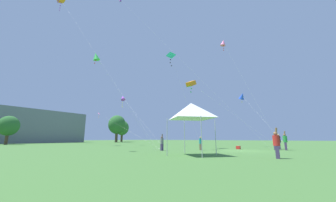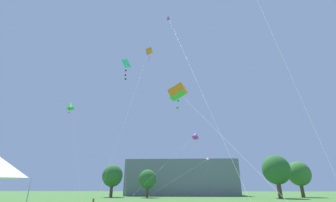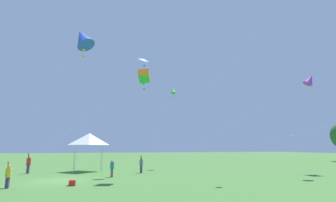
# 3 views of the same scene
# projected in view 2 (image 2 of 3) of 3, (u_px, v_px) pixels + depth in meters

# --- Properties ---
(distant_building) EXTENTS (30.64, 15.90, 9.39)m
(distant_building) POSITION_uv_depth(u_px,v_px,m) (181.00, 178.00, 66.61)
(distant_building) COLOR slate
(distant_building) RESTS_ON ground
(tree_far_right) EXTENTS (4.05, 3.64, 6.11)m
(tree_far_right) POSITION_uv_depth(u_px,v_px,m) (148.00, 179.00, 52.00)
(tree_far_right) COLOR brown
(tree_far_right) RESTS_ON ground
(tree_far_left) EXTENTS (4.90, 4.41, 7.39)m
(tree_far_left) POSITION_uv_depth(u_px,v_px,m) (112.00, 176.00, 54.53)
(tree_far_left) COLOR brown
(tree_far_left) RESTS_ON ground
(tree_far_centre) EXTENTS (5.38, 4.85, 8.12)m
(tree_far_centre) POSITION_uv_depth(u_px,v_px,m) (299.00, 174.00, 54.27)
(tree_far_centre) COLOR brown
(tree_far_centre) RESTS_ON ground
(tree_near_right) EXTENTS (6.00, 5.40, 9.05)m
(tree_near_right) POSITION_uv_depth(u_px,v_px,m) (276.00, 170.00, 49.87)
(tree_near_right) COLOR brown
(tree_near_right) RESTS_ON ground
(kite_purple_diamond_0) EXTENTS (4.26, 23.09, 27.84)m
(kite_purple_diamond_0) POSITION_uv_depth(u_px,v_px,m) (168.00, 18.00, 35.26)
(kite_purple_diamond_0) COLOR silver
(kite_purple_diamond_0) RESTS_ON ground
(kite_pink_delta_1) EXTENTS (10.51, 25.69, 7.32)m
(kite_pink_delta_1) POSITION_uv_depth(u_px,v_px,m) (207.00, 160.00, 39.16)
(kite_pink_delta_1) COLOR silver
(kite_pink_delta_1) RESTS_ON ground
(kite_orange_box_2) EXTENTS (4.86, 10.49, 9.34)m
(kite_orange_box_2) POSITION_uv_depth(u_px,v_px,m) (178.00, 92.00, 15.93)
(kite_orange_box_2) COLOR silver
(kite_orange_box_2) RESTS_ON ground
(kite_orange_box_3) EXTENTS (1.47, 26.19, 30.69)m
(kite_orange_box_3) POSITION_uv_depth(u_px,v_px,m) (149.00, 51.00, 48.70)
(kite_orange_box_3) COLOR silver
(kite_orange_box_3) RESTS_ON ground
(kite_cyan_delta_5) EXTENTS (1.89, 3.80, 11.94)m
(kite_cyan_delta_5) POSITION_uv_depth(u_px,v_px,m) (127.00, 65.00, 17.82)
(kite_cyan_delta_5) COLOR silver
(kite_cyan_delta_5) RESTS_ON ground
(kite_green_diamond_7) EXTENTS (5.21, 5.26, 10.69)m
(kite_green_diamond_7) POSITION_uv_depth(u_px,v_px,m) (71.00, 105.00, 22.77)
(kite_green_diamond_7) COLOR silver
(kite_green_diamond_7) RESTS_ON ground
(kite_purple_diamond_8) EXTENTS (8.06, 15.81, 9.80)m
(kite_purple_diamond_8) POSITION_uv_depth(u_px,v_px,m) (196.00, 135.00, 30.72)
(kite_purple_diamond_8) COLOR silver
(kite_purple_diamond_8) RESTS_ON ground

